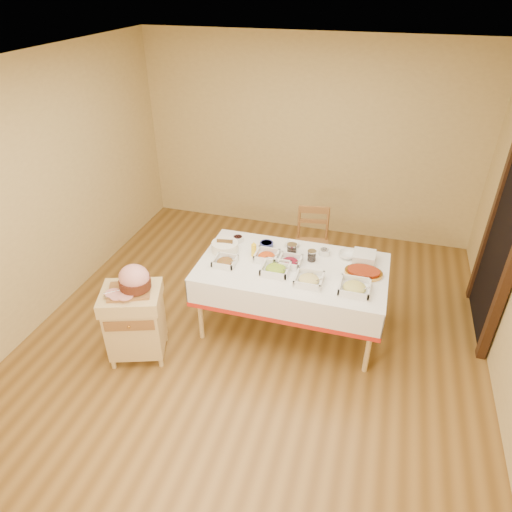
% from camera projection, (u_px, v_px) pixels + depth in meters
% --- Properties ---
extents(room_shell, '(5.00, 5.00, 5.00)m').
position_uv_depth(room_shell, '(254.00, 227.00, 3.97)').
color(room_shell, brown).
rests_on(room_shell, ground).
extents(doorway, '(0.09, 1.10, 2.20)m').
position_uv_depth(doorway, '(506.00, 233.00, 4.27)').
color(doorway, black).
rests_on(doorway, ground).
extents(dining_table, '(1.82, 1.02, 0.76)m').
position_uv_depth(dining_table, '(292.00, 280.00, 4.51)').
color(dining_table, '#DCBC79').
rests_on(dining_table, ground).
extents(butcher_cart, '(0.65, 0.60, 0.75)m').
position_uv_depth(butcher_cart, '(135.00, 320.00, 4.26)').
color(butcher_cart, '#DCBC79').
rests_on(butcher_cart, ground).
extents(dining_chair, '(0.45, 0.43, 0.87)m').
position_uv_depth(dining_chair, '(312.00, 244.00, 5.40)').
color(dining_chair, '#905F2F').
rests_on(dining_chair, ground).
extents(ham_on_board, '(0.39, 0.38, 0.26)m').
position_uv_depth(ham_on_board, '(134.00, 280.00, 4.04)').
color(ham_on_board, '#905F2F').
rests_on(ham_on_board, butcher_cart).
extents(serving_dish_a, '(0.22, 0.22, 0.10)m').
position_uv_depth(serving_dish_a, '(225.00, 262.00, 4.44)').
color(serving_dish_a, silver).
rests_on(serving_dish_a, dining_table).
extents(serving_dish_b, '(0.26, 0.26, 0.11)m').
position_uv_depth(serving_dish_b, '(276.00, 269.00, 4.33)').
color(serving_dish_b, silver).
rests_on(serving_dish_b, dining_table).
extents(serving_dish_c, '(0.25, 0.25, 0.10)m').
position_uv_depth(serving_dish_c, '(309.00, 279.00, 4.18)').
color(serving_dish_c, silver).
rests_on(serving_dish_c, dining_table).
extents(serving_dish_d, '(0.27, 0.27, 0.10)m').
position_uv_depth(serving_dish_d, '(355.00, 287.00, 4.08)').
color(serving_dish_d, silver).
rests_on(serving_dish_d, dining_table).
extents(serving_dish_e, '(0.24, 0.23, 0.11)m').
position_uv_depth(serving_dish_e, '(267.00, 256.00, 4.52)').
color(serving_dish_e, silver).
rests_on(serving_dish_e, dining_table).
extents(serving_dish_f, '(0.23, 0.22, 0.10)m').
position_uv_depth(serving_dish_f, '(290.00, 262.00, 4.44)').
color(serving_dish_f, silver).
rests_on(serving_dish_f, dining_table).
extents(small_bowl_left, '(0.12, 0.12, 0.05)m').
position_uv_depth(small_bowl_left, '(238.00, 239.00, 4.82)').
color(small_bowl_left, silver).
rests_on(small_bowl_left, dining_table).
extents(small_bowl_mid, '(0.14, 0.14, 0.06)m').
position_uv_depth(small_bowl_mid, '(267.00, 245.00, 4.70)').
color(small_bowl_mid, navy).
rests_on(small_bowl_mid, dining_table).
extents(small_bowl_right, '(0.11, 0.11, 0.06)m').
position_uv_depth(small_bowl_right, '(324.00, 252.00, 4.59)').
color(small_bowl_right, silver).
rests_on(small_bowl_right, dining_table).
extents(bowl_white_imported, '(0.19, 0.19, 0.04)m').
position_uv_depth(bowl_white_imported, '(292.00, 245.00, 4.74)').
color(bowl_white_imported, silver).
rests_on(bowl_white_imported, dining_table).
extents(bowl_small_imported, '(0.21, 0.21, 0.05)m').
position_uv_depth(bowl_small_imported, '(347.00, 255.00, 4.55)').
color(bowl_small_imported, silver).
rests_on(bowl_small_imported, dining_table).
extents(preserve_jar_left, '(0.10, 0.10, 0.13)m').
position_uv_depth(preserve_jar_left, '(292.00, 250.00, 4.56)').
color(preserve_jar_left, silver).
rests_on(preserve_jar_left, dining_table).
extents(preserve_jar_right, '(0.09, 0.09, 0.11)m').
position_uv_depth(preserve_jar_right, '(312.00, 256.00, 4.49)').
color(preserve_jar_right, silver).
rests_on(preserve_jar_right, dining_table).
extents(mustard_bottle, '(0.05, 0.05, 0.16)m').
position_uv_depth(mustard_bottle, '(254.00, 249.00, 4.55)').
color(mustard_bottle, yellow).
rests_on(mustard_bottle, dining_table).
extents(bread_basket, '(0.27, 0.27, 0.12)m').
position_uv_depth(bread_basket, '(225.00, 246.00, 4.64)').
color(bread_basket, white).
rests_on(bread_basket, dining_table).
extents(plate_stack, '(0.21, 0.21, 0.09)m').
position_uv_depth(plate_stack, '(364.00, 257.00, 4.48)').
color(plate_stack, silver).
rests_on(plate_stack, dining_table).
extents(brass_platter, '(0.36, 0.26, 0.05)m').
position_uv_depth(brass_platter, '(364.00, 272.00, 4.30)').
color(brass_platter, gold).
rests_on(brass_platter, dining_table).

